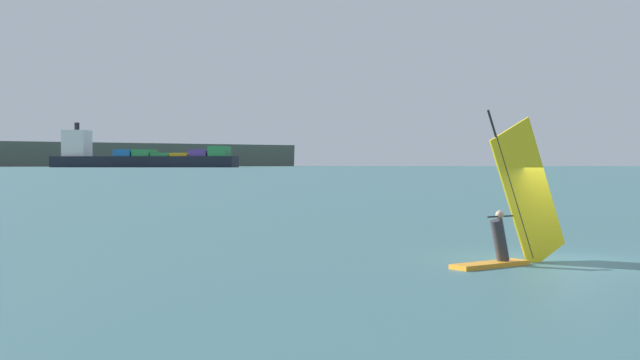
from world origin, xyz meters
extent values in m
plane|color=#386066|center=(0.00, 0.00, 0.00)|extent=(4000.00, 4000.00, 0.00)
cube|color=orange|center=(-2.45, -0.18, 0.06)|extent=(2.39, 1.20, 0.12)
cylinder|color=black|center=(-1.72, 0.02, 2.03)|extent=(1.71, 0.53, 3.85)
cube|color=yellow|center=(-1.06, 0.20, 1.81)|extent=(2.85, 0.84, 4.02)
cylinder|color=black|center=(-1.78, 0.00, 1.26)|extent=(1.53, 0.46, 0.04)
cylinder|color=#2D2D33|center=(-2.11, -0.09, 0.65)|extent=(0.64, 0.46, 1.11)
sphere|color=tan|center=(-2.11, -0.09, 1.30)|extent=(0.22, 0.22, 0.22)
cube|color=black|center=(82.94, 638.75, 4.25)|extent=(139.87, 86.41, 8.50)
cube|color=silver|center=(34.08, 662.91, 18.72)|extent=(24.40, 24.80, 20.44)
cylinder|color=black|center=(34.08, 662.91, 31.94)|extent=(4.00, 4.00, 6.00)
cube|color=#1E66AD|center=(69.64, 645.32, 11.10)|extent=(22.11, 26.44, 5.20)
cube|color=#2D8C47|center=(82.93, 638.75, 11.10)|extent=(22.11, 26.44, 5.20)
cube|color=#2D8C47|center=(96.22, 632.18, 9.80)|extent=(22.11, 26.44, 2.60)
cube|color=gold|center=(109.50, 625.61, 9.80)|extent=(22.11, 26.44, 2.60)
cube|color=#59388C|center=(122.79, 619.04, 11.10)|extent=(22.11, 26.44, 5.20)
cube|color=#2D8C47|center=(136.08, 612.47, 12.40)|extent=(22.11, 26.44, 7.80)
cube|color=#4C564C|center=(428.96, 1077.81, 12.52)|extent=(1105.18, 465.70, 25.03)
camera|label=1|loc=(-13.73, -18.43, 2.59)|focal=47.06mm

